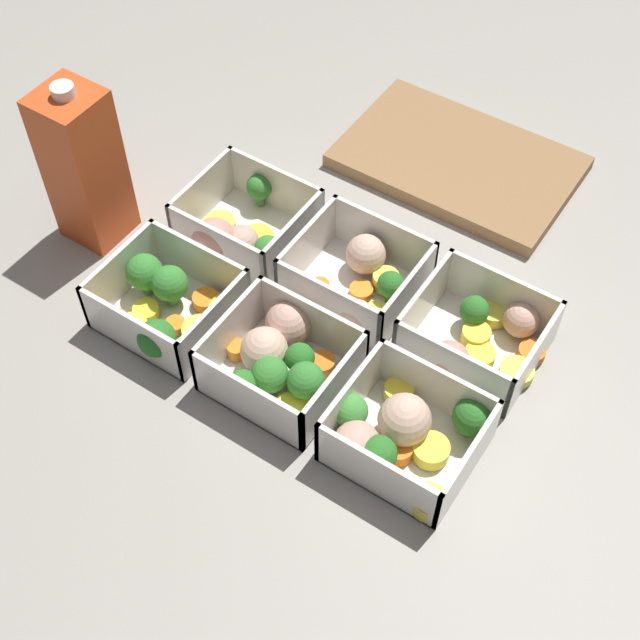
# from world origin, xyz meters

# --- Properties ---
(ground_plane) EXTENTS (4.00, 4.00, 0.00)m
(ground_plane) POSITION_xyz_m (0.00, 0.00, 0.00)
(ground_plane) COLOR gray
(container_near_left) EXTENTS (0.14, 0.13, 0.06)m
(container_near_left) POSITION_xyz_m (-0.14, -0.07, 0.02)
(container_near_left) COLOR silver
(container_near_left) RESTS_ON ground_plane
(container_near_center) EXTENTS (0.13, 0.14, 0.06)m
(container_near_center) POSITION_xyz_m (-0.00, -0.07, 0.03)
(container_near_center) COLOR silver
(container_near_center) RESTS_ON ground_plane
(container_near_right) EXTENTS (0.14, 0.14, 0.06)m
(container_near_right) POSITION_xyz_m (0.14, -0.07, 0.03)
(container_near_right) COLOR silver
(container_near_right) RESTS_ON ground_plane
(container_far_left) EXTENTS (0.13, 0.14, 0.06)m
(container_far_left) POSITION_xyz_m (-0.15, 0.06, 0.02)
(container_far_left) COLOR silver
(container_far_left) RESTS_ON ground_plane
(container_far_center) EXTENTS (0.13, 0.13, 0.06)m
(container_far_center) POSITION_xyz_m (0.01, 0.07, 0.02)
(container_far_center) COLOR silver
(container_far_center) RESTS_ON ground_plane
(container_far_right) EXTENTS (0.14, 0.14, 0.06)m
(container_far_right) POSITION_xyz_m (0.15, 0.07, 0.02)
(container_far_right) COLOR silver
(container_far_right) RESTS_ON ground_plane
(juice_carton) EXTENTS (0.07, 0.07, 0.20)m
(juice_carton) POSITION_xyz_m (-0.30, -0.01, 0.10)
(juice_carton) COLOR #D14C1E
(juice_carton) RESTS_ON ground_plane
(cutting_board) EXTENTS (0.28, 0.18, 0.02)m
(cutting_board) POSITION_xyz_m (-0.00, 0.31, 0.01)
(cutting_board) COLOR olive
(cutting_board) RESTS_ON ground_plane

